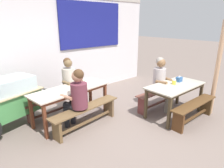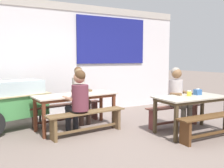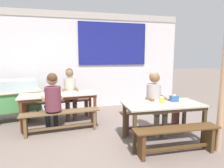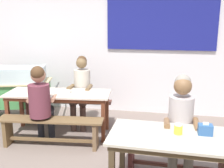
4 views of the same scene
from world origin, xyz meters
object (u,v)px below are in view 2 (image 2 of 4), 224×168
object	(u,v)px
condiment_jar	(189,93)
person_left_back_turned	(78,97)
food_cart	(13,100)
bench_far_back	(67,110)
dining_table_near	(191,100)
bench_near_back	(174,114)
tissue_box	(198,92)
bench_far_front	(87,119)
person_center_facing	(80,91)
bench_near_front	(210,124)
soup_bowl	(83,93)
person_right_near_table	(178,93)
dining_table_far	(76,98)

from	to	relation	value
condiment_jar	person_left_back_turned	bearing A→B (deg)	156.18
food_cart	person_left_back_turned	size ratio (longest dim) A/B	1.44
bench_far_back	food_cart	distance (m)	1.21
dining_table_near	person_left_back_turned	size ratio (longest dim) A/B	1.16
bench_near_back	person_left_back_turned	size ratio (longest dim) A/B	1.08
bench_far_back	tissue_box	bearing A→B (deg)	-38.53
dining_table_near	bench_near_back	xyz separation A→B (m)	(0.01, 0.50, -0.38)
bench_far_front	condiment_jar	distance (m)	2.15
person_left_back_turned	person_center_facing	bearing A→B (deg)	67.40
bench_near_back	bench_near_front	world-z (taller)	same
bench_near_back	bench_near_front	bearing A→B (deg)	-91.10
person_center_facing	soup_bowl	xyz separation A→B (m)	(-0.11, -0.44, 0.03)
food_cart	person_right_near_table	bearing A→B (deg)	-26.13
dining_table_far	dining_table_near	xyz separation A→B (m)	(1.96, -1.42, -0.00)
tissue_box	dining_table_near	bearing A→B (deg)	-162.34
dining_table_far	person_right_near_table	world-z (taller)	person_right_near_table
dining_table_near	person_left_back_turned	xyz separation A→B (m)	(-2.08, 0.96, 0.08)
soup_bowl	person_left_back_turned	bearing A→B (deg)	-120.31
bench_near_back	soup_bowl	world-z (taller)	soup_bowl
person_center_facing	condiment_jar	distance (m)	2.49
dining_table_far	soup_bowl	size ratio (longest dim) A/B	14.51
bench_near_back	soup_bowl	bearing A→B (deg)	152.68
condiment_jar	person_right_near_table	bearing A→B (deg)	82.42
dining_table_near	food_cart	size ratio (longest dim) A/B	0.81
bench_far_back	tissue_box	world-z (taller)	tissue_box
person_right_near_table	person_center_facing	distance (m)	2.26
tissue_box	food_cart	bearing A→B (deg)	150.93
dining_table_near	bench_near_front	size ratio (longest dim) A/B	1.02
bench_far_back	bench_far_front	bearing A→B (deg)	-84.02
dining_table_far	tissue_box	distance (m)	2.61
bench_near_front	tissue_box	world-z (taller)	tissue_box
dining_table_far	bench_near_front	distance (m)	2.76
bench_near_front	condiment_jar	distance (m)	0.75
dining_table_far	condiment_jar	bearing A→B (deg)	-34.97
person_left_back_turned	condiment_jar	bearing A→B (deg)	-23.82
dining_table_far	food_cart	bearing A→B (deg)	154.02
condiment_jar	person_center_facing	bearing A→B (deg)	132.73
bench_far_back	bench_near_front	world-z (taller)	same
bench_far_front	person_right_near_table	distance (m)	2.06
bench_near_back	bench_near_front	distance (m)	1.00
dining_table_far	bench_far_back	xyz separation A→B (m)	(-0.05, 0.50, -0.37)
bench_far_front	dining_table_near	bearing A→B (deg)	-25.74
bench_far_front	person_center_facing	distance (m)	1.07
dining_table_far	bench_far_front	distance (m)	0.62
bench_near_back	bench_far_front	bearing A→B (deg)	167.63
bench_far_front	food_cart	size ratio (longest dim) A/B	0.90
bench_near_back	condiment_jar	xyz separation A→B (m)	(-0.02, -0.45, 0.52)
person_right_near_table	person_left_back_turned	bearing A→B (deg)	165.86
food_cart	tissue_box	size ratio (longest dim) A/B	12.46
food_cart	condiment_jar	size ratio (longest dim) A/B	16.49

